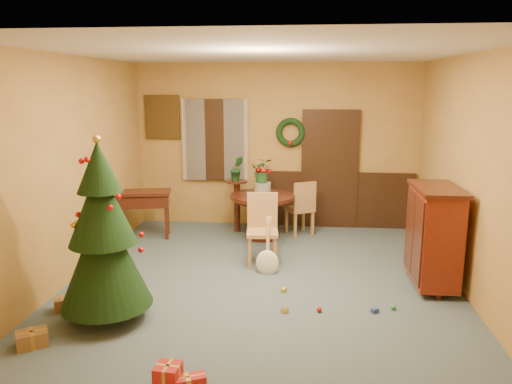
# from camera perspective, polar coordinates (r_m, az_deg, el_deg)

# --- Properties ---
(room_envelope) EXTENTS (5.50, 5.50, 5.50)m
(room_envelope) POSITION_cam_1_polar(r_m,az_deg,el_deg) (8.93, 3.64, 3.10)
(room_envelope) COLOR #3C4E57
(room_envelope) RESTS_ON ground
(dining_table) EXTENTS (1.07, 1.07, 0.74)m
(dining_table) POSITION_cam_1_polar(r_m,az_deg,el_deg) (8.30, 0.75, -1.81)
(dining_table) COLOR #33150B
(dining_table) RESTS_ON floor
(urn) EXTENTS (0.28, 0.28, 0.20)m
(urn) POSITION_cam_1_polar(r_m,az_deg,el_deg) (8.23, 0.76, 0.38)
(urn) COLOR slate
(urn) RESTS_ON dining_table
(centerpiece_plant) EXTENTS (0.37, 0.32, 0.41)m
(centerpiece_plant) POSITION_cam_1_polar(r_m,az_deg,el_deg) (8.17, 0.77, 2.49)
(centerpiece_plant) COLOR #1E4C23
(centerpiece_plant) RESTS_ON urn
(chair_near) EXTENTS (0.48, 0.48, 1.01)m
(chair_near) POSITION_cam_1_polar(r_m,az_deg,el_deg) (7.14, 0.73, -3.92)
(chair_near) COLOR olive
(chair_near) RESTS_ON floor
(chair_far) EXTENTS (0.55, 0.55, 0.94)m
(chair_far) POSITION_cam_1_polar(r_m,az_deg,el_deg) (8.49, 5.24, -1.64)
(chair_far) COLOR olive
(chair_far) RESTS_ON floor
(guitar) EXTENTS (0.45, 0.55, 0.72)m
(guitar) POSITION_cam_1_polar(r_m,az_deg,el_deg) (6.78, 1.31, -6.35)
(guitar) COLOR white
(guitar) RESTS_ON floor
(plant_stand) EXTENTS (0.35, 0.35, 0.91)m
(plant_stand) POSITION_cam_1_polar(r_m,az_deg,el_deg) (8.64, -2.18, -0.92)
(plant_stand) COLOR #33150B
(plant_stand) RESTS_ON floor
(stand_plant) EXTENTS (0.29, 0.26, 0.43)m
(stand_plant) POSITION_cam_1_polar(r_m,az_deg,el_deg) (8.53, -2.21, 2.72)
(stand_plant) COLOR #19471E
(stand_plant) RESTS_ON plant_stand
(christmas_tree) EXTENTS (0.98, 0.98, 2.03)m
(christmas_tree) POSITION_cam_1_polar(r_m,az_deg,el_deg) (5.55, -17.09, -4.75)
(christmas_tree) COLOR #382111
(christmas_tree) RESTS_ON floor
(writing_desk) EXTENTS (0.97, 0.62, 0.80)m
(writing_desk) POSITION_cam_1_polar(r_m,az_deg,el_deg) (8.51, -12.76, -1.19)
(writing_desk) COLOR #33150B
(writing_desk) RESTS_ON floor
(sideboard) EXTENTS (0.55, 1.02, 1.30)m
(sideboard) POSITION_cam_1_polar(r_m,az_deg,el_deg) (6.65, 19.67, -4.53)
(sideboard) COLOR #551609
(sideboard) RESTS_ON floor
(gift_a) EXTENTS (0.36, 0.34, 0.16)m
(gift_a) POSITION_cam_1_polar(r_m,az_deg,el_deg) (5.57, -24.22, -15.05)
(gift_a) COLOR brown
(gift_a) RESTS_ON floor
(gift_b) EXTENTS (0.22, 0.22, 0.21)m
(gift_b) POSITION_cam_1_polar(r_m,az_deg,el_deg) (4.57, -10.02, -20.03)
(gift_b) COLOR #A91916
(gift_b) RESTS_ON floor
(gift_c) EXTENTS (0.33, 0.29, 0.15)m
(gift_c) POSITION_cam_1_polar(r_m,az_deg,el_deg) (6.23, -20.75, -11.80)
(gift_c) COLOR brown
(gift_c) RESTS_ON floor
(gift_d) EXTENTS (0.33, 0.25, 0.11)m
(gift_d) POSITION_cam_1_polar(r_m,az_deg,el_deg) (4.56, -7.85, -20.77)
(gift_d) COLOR #A91916
(gift_d) RESTS_ON floor
(toy_a) EXTENTS (0.09, 0.09, 0.05)m
(toy_a) POSITION_cam_1_polar(r_m,az_deg,el_deg) (5.95, 13.42, -13.04)
(toy_a) COLOR #223F94
(toy_a) RESTS_ON floor
(toy_b) EXTENTS (0.06, 0.06, 0.06)m
(toy_b) POSITION_cam_1_polar(r_m,az_deg,el_deg) (6.07, 15.43, -12.57)
(toy_b) COLOR green
(toy_b) RESTS_ON floor
(toy_c) EXTENTS (0.07, 0.09, 0.05)m
(toy_c) POSITION_cam_1_polar(r_m,az_deg,el_deg) (6.32, 3.20, -11.13)
(toy_c) COLOR gold
(toy_c) RESTS_ON floor
(toy_d) EXTENTS (0.06, 0.06, 0.06)m
(toy_d) POSITION_cam_1_polar(r_m,az_deg,el_deg) (5.84, 7.25, -13.20)
(toy_d) COLOR red
(toy_d) RESTS_ON floor
(toy_e) EXTENTS (0.09, 0.08, 0.05)m
(toy_e) POSITION_cam_1_polar(r_m,az_deg,el_deg) (5.80, 3.32, -13.38)
(toy_e) COLOR gold
(toy_e) RESTS_ON floor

